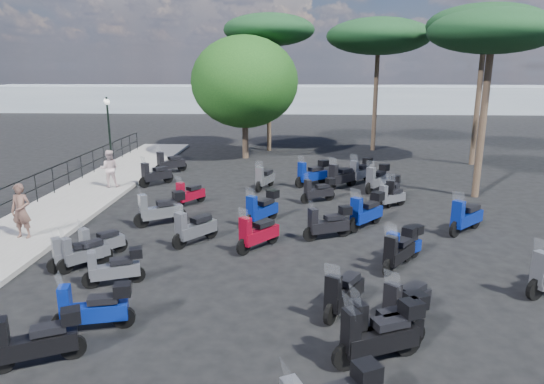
{
  "coord_description": "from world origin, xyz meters",
  "views": [
    {
      "loc": [
        2.17,
        -14.21,
        5.27
      ],
      "look_at": [
        1.44,
        1.42,
        1.2
      ],
      "focal_mm": 32.0,
      "sensor_mm": 36.0,
      "label": 1
    }
  ],
  "objects_px": {
    "lamp_post_2": "(109,129)",
    "scooter_10": "(190,194)",
    "scooter_20": "(403,246)",
    "scooter_7": "(114,268)",
    "scooter_0": "(37,341)",
    "scooter_19": "(405,303)",
    "pine_2": "(269,30)",
    "scooter_9": "(262,209)",
    "scooter_32": "(84,253)",
    "scooter_1": "(76,254)",
    "pine_1": "(486,25)",
    "scooter_17": "(312,174)",
    "pedestrian_far": "(109,169)",
    "scooter_26": "(399,251)",
    "pine_3": "(493,32)",
    "scooter_16": "(318,191)",
    "scooter_28": "(391,197)",
    "scooter_13": "(343,293)",
    "pine_0": "(379,37)",
    "scooter_4": "(155,175)",
    "scooter_6": "(94,309)",
    "scooter_2": "(100,243)",
    "woman": "(21,211)",
    "scooter_22": "(392,191)",
    "scooter_21": "(366,212)",
    "scooter_12": "(379,335)",
    "scooter_27": "(466,218)",
    "scooter_23": "(341,177)",
    "scooter_5": "(170,163)",
    "scooter_30": "(385,326)",
    "scooter_29": "(360,172)",
    "scooter_11": "(265,179)",
    "scooter_3": "(161,209)",
    "scooter_31": "(377,179)",
    "broadleaf_tree": "(245,82)",
    "scooter_8": "(194,229)",
    "scooter_15": "(257,234)"
  },
  "relations": [
    {
      "from": "scooter_15",
      "to": "scooter_19",
      "type": "distance_m",
      "value": 5.36
    },
    {
      "from": "scooter_22",
      "to": "scooter_20",
      "type": "bearing_deg",
      "value": 102.88
    },
    {
      "from": "scooter_16",
      "to": "scooter_7",
      "type": "bearing_deg",
      "value": 117.04
    },
    {
      "from": "scooter_26",
      "to": "pine_1",
      "type": "bearing_deg",
      "value": -79.46
    },
    {
      "from": "scooter_10",
      "to": "scooter_23",
      "type": "height_order",
      "value": "scooter_23"
    },
    {
      "from": "scooter_6",
      "to": "scooter_7",
      "type": "xyz_separation_m",
      "value": [
        -0.36,
        2.11,
        -0.04
      ]
    },
    {
      "from": "scooter_3",
      "to": "scooter_21",
      "type": "distance_m",
      "value": 6.95
    },
    {
      "from": "scooter_4",
      "to": "scooter_13",
      "type": "height_order",
      "value": "scooter_4"
    },
    {
      "from": "scooter_4",
      "to": "scooter_29",
      "type": "bearing_deg",
      "value": -133.75
    },
    {
      "from": "scooter_12",
      "to": "scooter_22",
      "type": "xyz_separation_m",
      "value": [
        2.29,
        10.72,
        -0.04
      ]
    },
    {
      "from": "scooter_0",
      "to": "scooter_17",
      "type": "bearing_deg",
      "value": -46.31
    },
    {
      "from": "scooter_13",
      "to": "pine_0",
      "type": "bearing_deg",
      "value": -69.14
    },
    {
      "from": "scooter_30",
      "to": "scooter_32",
      "type": "xyz_separation_m",
      "value": [
        -7.33,
        3.63,
        -0.13
      ]
    },
    {
      "from": "scooter_9",
      "to": "scooter_32",
      "type": "relative_size",
      "value": 1.25
    },
    {
      "from": "scooter_12",
      "to": "scooter_27",
      "type": "distance_m",
      "value": 8.35
    },
    {
      "from": "scooter_2",
      "to": "scooter_3",
      "type": "relative_size",
      "value": 0.76
    },
    {
      "from": "scooter_6",
      "to": "scooter_21",
      "type": "bearing_deg",
      "value": -56.71
    },
    {
      "from": "scooter_10",
      "to": "scooter_30",
      "type": "height_order",
      "value": "scooter_30"
    },
    {
      "from": "pedestrian_far",
      "to": "scooter_0",
      "type": "relative_size",
      "value": 1.05
    },
    {
      "from": "pine_2",
      "to": "scooter_5",
      "type": "bearing_deg",
      "value": -123.52
    },
    {
      "from": "scooter_2",
      "to": "scooter_3",
      "type": "distance_m",
      "value": 3.13
    },
    {
      "from": "scooter_8",
      "to": "pine_3",
      "type": "relative_size",
      "value": 0.2
    },
    {
      "from": "scooter_26",
      "to": "scooter_31",
      "type": "distance_m",
      "value": 8.39
    },
    {
      "from": "scooter_9",
      "to": "scooter_32",
      "type": "bearing_deg",
      "value": 75.62
    },
    {
      "from": "scooter_16",
      "to": "scooter_22",
      "type": "height_order",
      "value": "scooter_22"
    },
    {
      "from": "scooter_28",
      "to": "pine_1",
      "type": "relative_size",
      "value": 0.15
    },
    {
      "from": "scooter_9",
      "to": "scooter_28",
      "type": "relative_size",
      "value": 1.23
    },
    {
      "from": "scooter_22",
      "to": "scooter_32",
      "type": "height_order",
      "value": "scooter_22"
    },
    {
      "from": "lamp_post_2",
      "to": "scooter_10",
      "type": "relative_size",
      "value": 2.71
    },
    {
      "from": "scooter_8",
      "to": "scooter_13",
      "type": "xyz_separation_m",
      "value": [
        4.1,
        -4.1,
        -0.02
      ]
    },
    {
      "from": "broadleaf_tree",
      "to": "pine_2",
      "type": "xyz_separation_m",
      "value": [
        1.25,
        2.68,
        2.98
      ]
    },
    {
      "from": "scooter_6",
      "to": "scooter_23",
      "type": "distance_m",
      "value": 13.68
    },
    {
      "from": "lamp_post_2",
      "to": "scooter_20",
      "type": "relative_size",
      "value": 2.89
    },
    {
      "from": "scooter_7",
      "to": "pine_3",
      "type": "height_order",
      "value": "pine_3"
    },
    {
      "from": "scooter_7",
      "to": "scooter_0",
      "type": "bearing_deg",
      "value": 156.18
    },
    {
      "from": "woman",
      "to": "scooter_20",
      "type": "bearing_deg",
      "value": -2.61
    },
    {
      "from": "scooter_7",
      "to": "scooter_28",
      "type": "bearing_deg",
      "value": -69.42
    },
    {
      "from": "scooter_0",
      "to": "scooter_21",
      "type": "height_order",
      "value": "scooter_21"
    },
    {
      "from": "scooter_1",
      "to": "pine_1",
      "type": "height_order",
      "value": "pine_1"
    },
    {
      "from": "scooter_5",
      "to": "scooter_11",
      "type": "bearing_deg",
      "value": -165.8
    },
    {
      "from": "scooter_12",
      "to": "scooter_27",
      "type": "bearing_deg",
      "value": -51.76
    },
    {
      "from": "pedestrian_far",
      "to": "scooter_26",
      "type": "bearing_deg",
      "value": 133.46
    },
    {
      "from": "scooter_16",
      "to": "scooter_28",
      "type": "bearing_deg",
      "value": -132.2
    },
    {
      "from": "scooter_8",
      "to": "scooter_15",
      "type": "bearing_deg",
      "value": -153.21
    },
    {
      "from": "woman",
      "to": "scooter_20",
      "type": "xyz_separation_m",
      "value": [
        11.33,
        -1.1,
        -0.52
      ]
    },
    {
      "from": "scooter_4",
      "to": "scooter_6",
      "type": "height_order",
      "value": "scooter_4"
    },
    {
      "from": "scooter_7",
      "to": "scooter_16",
      "type": "distance_m",
      "value": 9.53
    },
    {
      "from": "scooter_19",
      "to": "pine_2",
      "type": "relative_size",
      "value": 0.16
    },
    {
      "from": "pine_2",
      "to": "scooter_21",
      "type": "bearing_deg",
      "value": -75.09
    },
    {
      "from": "scooter_2",
      "to": "scooter_26",
      "type": "bearing_deg",
      "value": -140.75
    }
  ]
}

